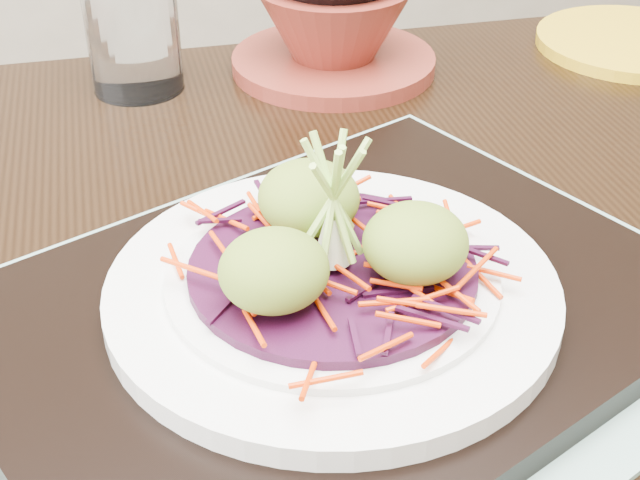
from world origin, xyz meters
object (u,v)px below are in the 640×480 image
object	(u,v)px
terracotta_bowl_set	(334,33)
dining_table	(343,371)
serving_tray	(332,312)
water_glass	(132,26)
yellow_plate	(633,42)
white_plate	(332,288)

from	to	relation	value
terracotta_bowl_set	dining_table	bearing A→B (deg)	-108.07
serving_tray	water_glass	world-z (taller)	water_glass
serving_tray	yellow_plate	distance (m)	0.50
water_glass	yellow_plate	size ratio (longest dim) A/B	0.61
water_glass	yellow_plate	bearing A→B (deg)	-7.07
yellow_plate	white_plate	bearing A→B (deg)	-143.35
water_glass	yellow_plate	xyz separation A→B (m)	(0.45, -0.06, -0.05)
serving_tray	yellow_plate	world-z (taller)	serving_tray
dining_table	white_plate	distance (m)	0.14
dining_table	serving_tray	size ratio (longest dim) A/B	3.14
serving_tray	white_plate	size ratio (longest dim) A/B	1.54
white_plate	yellow_plate	size ratio (longest dim) A/B	1.36
serving_tray	white_plate	xyz separation A→B (m)	(-0.00, 0.00, 0.02)
dining_table	water_glass	xyz separation A→B (m)	(-0.08, 0.29, 0.14)
water_glass	terracotta_bowl_set	distance (m)	0.17
terracotta_bowl_set	serving_tray	bearing A→B (deg)	-109.60
white_plate	yellow_plate	bearing A→B (deg)	36.65
terracotta_bowl_set	yellow_plate	world-z (taller)	terracotta_bowl_set
dining_table	white_plate	xyz separation A→B (m)	(-0.03, -0.06, 0.12)
white_plate	yellow_plate	distance (m)	0.50
water_glass	serving_tray	bearing A→B (deg)	-82.31
water_glass	terracotta_bowl_set	size ratio (longest dim) A/B	0.51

